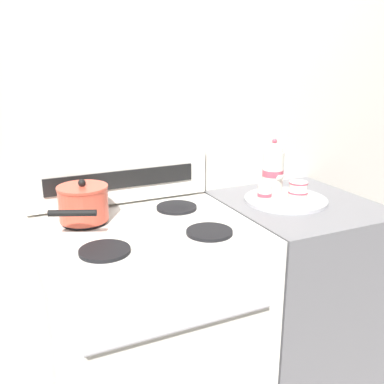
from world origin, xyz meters
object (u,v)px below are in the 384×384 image
teacup_right (298,188)px  serving_tray (286,200)px  stove (149,338)px  creamer_jug (265,194)px  saucepan (83,203)px  teapot (273,170)px  teacup_left (297,197)px

teacup_right → serving_tray: bearing=-159.1°
stove → teacup_right: 0.88m
teacup_right → creamer_jug: 0.22m
serving_tray → saucepan: bearing=172.8°
stove → teapot: 0.84m
teapot → teacup_right: bearing=0.1°
teacup_right → creamer_jug: size_ratio=1.56×
stove → teacup_left: bearing=-3.3°
teacup_right → stove: bearing=-174.4°
teacup_right → creamer_jug: creamer_jug is taller
teacup_left → creamer_jug: size_ratio=1.56×
stove → teacup_right: (0.73, 0.07, 0.50)m
serving_tray → teacup_right: (0.09, 0.03, 0.03)m
stove → creamer_jug: creamer_jug is taller
stove → teapot: (0.59, 0.07, 0.59)m
serving_tray → teacup_left: bearing=-88.7°
stove → creamer_jug: 0.73m
saucepan → teacup_right: saucepan is taller
teapot → creamer_jug: bearing=-143.8°
stove → teapot: size_ratio=3.70×
stove → serving_tray: bearing=3.3°
serving_tray → creamer_jug: 0.13m
saucepan → teapot: teapot is taller
teacup_right → creamer_jug: bearing=-165.5°
saucepan → teacup_left: size_ratio=2.34×
stove → teacup_left: 0.81m
serving_tray → creamer_jug: bearing=-170.5°
saucepan → serving_tray: (0.82, -0.10, -0.07)m
teapot → creamer_jug: size_ratio=3.20×
stove → saucepan: size_ratio=3.24×
teacup_left → teacup_right: (0.09, 0.11, 0.00)m
stove → saucepan: bearing=142.6°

